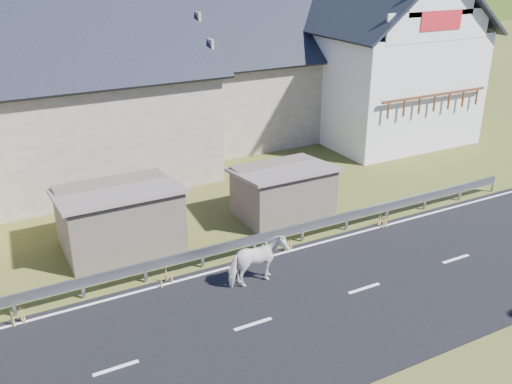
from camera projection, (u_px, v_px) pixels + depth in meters
ground at (253, 325)px, 16.44m from camera, size 160.00×160.00×0.00m
road at (253, 325)px, 16.43m from camera, size 60.00×7.00×0.04m
lane_markings at (253, 324)px, 16.42m from camera, size 60.00×6.60×0.01m
guardrail at (202, 253)px, 19.21m from camera, size 28.10×0.09×0.75m
shed_left at (120, 218)px, 20.42m from camera, size 4.30×3.30×2.40m
shed_right at (283, 192)px, 22.86m from camera, size 3.80×2.90×2.20m
house_stone_a at (83, 75)px, 26.37m from camera, size 10.80×9.80×8.90m
house_stone_b at (254, 59)px, 32.45m from camera, size 9.80×8.80×8.10m
house_white at (372, 43)px, 32.28m from camera, size 8.80×10.80×9.70m
horse at (257, 261)px, 18.12m from camera, size 0.99×1.96×1.61m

